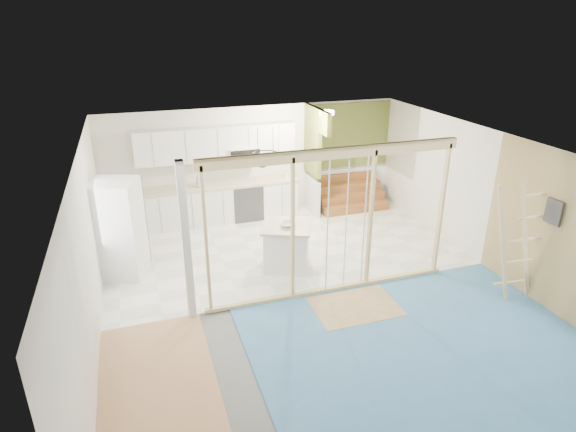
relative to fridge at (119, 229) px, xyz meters
name	(u,v)px	position (x,y,z in m)	size (l,w,h in m)	color
room	(316,226)	(3.11, -1.78, 0.38)	(7.01, 8.01, 2.61)	slate
floor_overlays	(317,291)	(3.18, -1.72, -0.91)	(7.00, 8.00, 0.03)	white
stud_frame	(300,211)	(2.84, -1.78, 0.69)	(4.66, 0.14, 2.60)	tan
base_cabinets	(192,211)	(1.50, 1.58, -0.45)	(4.45, 2.24, 0.93)	white
upper_cabinets	(219,144)	(2.27, 2.04, 0.90)	(3.60, 0.41, 0.85)	white
green_partition	(339,172)	(5.16, 1.88, 0.03)	(2.25, 1.51, 2.60)	olive
pot_rack	(265,157)	(2.80, 0.11, 1.08)	(0.52, 0.52, 0.72)	black
electrical_panel	(554,212)	(6.54, -3.18, 0.73)	(0.04, 0.30, 0.40)	#3A3A3F
ceiling_light	(327,113)	(4.51, 1.22, 1.62)	(0.32, 0.32, 0.08)	#FFEABF
fridge	(119,229)	(0.00, 0.00, 0.00)	(1.01, 0.98, 1.83)	white
island	(287,246)	(2.97, -0.68, -0.48)	(1.17, 1.17, 0.88)	white
bowl	(288,224)	(2.98, -0.73, 0.00)	(0.28, 0.28, 0.07)	silver
soap_bottle_a	(198,180)	(1.73, 1.86, 0.18)	(0.13, 0.13, 0.33)	silver
soap_bottle_b	(286,174)	(3.79, 1.87, 0.11)	(0.09, 0.09, 0.19)	white
ladder	(517,242)	(6.23, -2.90, 0.13)	(1.08, 0.24, 2.05)	#DABB85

